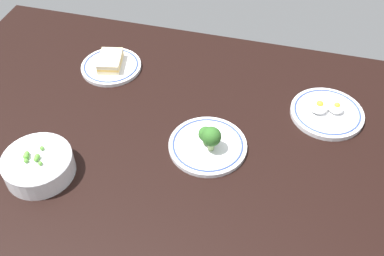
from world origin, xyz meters
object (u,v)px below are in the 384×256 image
object	(u,v)px
plate_sandwich	(111,65)
bowl_peas	(38,165)
plate_eggs	(327,112)
plate_broccoli	(208,143)

from	to	relation	value
plate_sandwich	bowl_peas	bearing A→B (deg)	88.36
bowl_peas	plate_sandwich	world-z (taller)	bowl_peas
plate_eggs	bowl_peas	distance (cm)	77.96
plate_broccoli	plate_sandwich	world-z (taller)	plate_broccoli
plate_sandwich	plate_eggs	bearing A→B (deg)	176.40
plate_broccoli	bowl_peas	xyz separation A→B (cm)	(38.23, 18.63, 1.26)
plate_eggs	plate_sandwich	size ratio (longest dim) A/B	1.09
plate_broccoli	plate_sandwich	distance (cm)	44.47
plate_eggs	plate_broccoli	size ratio (longest dim) A/B	0.99
plate_broccoli	bowl_peas	distance (cm)	42.55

